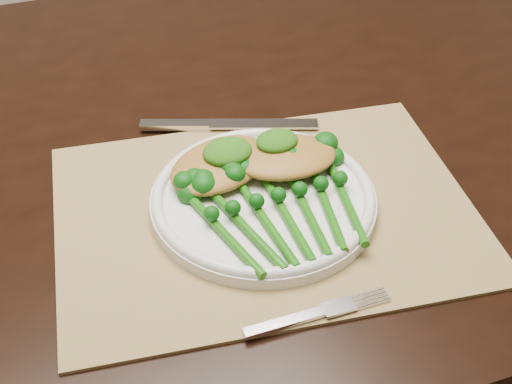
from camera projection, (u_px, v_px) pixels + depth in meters
name	position (u px, v px, depth m)	size (l,w,h in m)	color
dining_table	(196.00, 322.00, 1.14)	(1.67, 1.03, 0.75)	black
placemat	(265.00, 211.00, 0.79)	(0.45, 0.33, 0.00)	#957C4C
dinner_plate	(263.00, 199.00, 0.78)	(0.25, 0.25, 0.02)	silver
knife	(212.00, 124.00, 0.90)	(0.21, 0.11, 0.01)	silver
fork	(327.00, 310.00, 0.67)	(0.15, 0.03, 0.00)	silver
chicken_fillet_left	(220.00, 164.00, 0.80)	(0.13, 0.09, 0.03)	#AA7931
chicken_fillet_right	(285.00, 157.00, 0.80)	(0.12, 0.08, 0.02)	#AA7931
pesto_dollop_left	(227.00, 152.00, 0.79)	(0.06, 0.05, 0.02)	#17490A
pesto_dollop_right	(277.00, 141.00, 0.80)	(0.05, 0.04, 0.02)	#17490A
broccolini_bundle	(286.00, 215.00, 0.75)	(0.17, 0.19, 0.04)	#16580B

